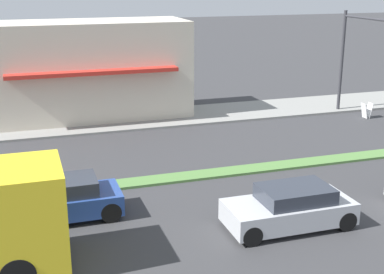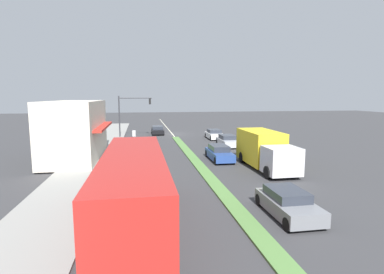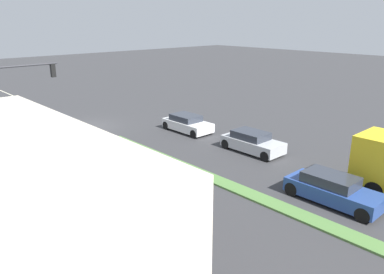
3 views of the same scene
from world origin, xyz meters
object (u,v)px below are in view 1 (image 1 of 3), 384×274
object	(u,v)px
warning_aframe_sign	(367,111)
sedan_silver	(290,208)
pedestrian	(160,95)
coupe_blue	(55,201)
traffic_signal_main	(358,47)

from	to	relation	value
warning_aframe_sign	sedan_silver	world-z (taller)	sedan_silver
pedestrian	coupe_blue	bearing A→B (deg)	151.60
coupe_blue	traffic_signal_main	bearing A→B (deg)	-63.53
pedestrian	warning_aframe_sign	bearing A→B (deg)	-113.71
traffic_signal_main	pedestrian	world-z (taller)	traffic_signal_main
warning_aframe_sign	traffic_signal_main	bearing A→B (deg)	50.82
traffic_signal_main	warning_aframe_sign	size ratio (longest dim) A/B	6.69
traffic_signal_main	coupe_blue	bearing A→B (deg)	116.47
traffic_signal_main	coupe_blue	xyz separation A→B (m)	(-8.32, 16.72, -3.25)
traffic_signal_main	warning_aframe_sign	world-z (taller)	traffic_signal_main
warning_aframe_sign	sedan_silver	bearing A→B (deg)	135.74
traffic_signal_main	coupe_blue	distance (m)	18.96
sedan_silver	coupe_blue	world-z (taller)	coupe_blue
traffic_signal_main	pedestrian	bearing A→B (deg)	67.33
warning_aframe_sign	coupe_blue	size ratio (longest dim) A/B	0.20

